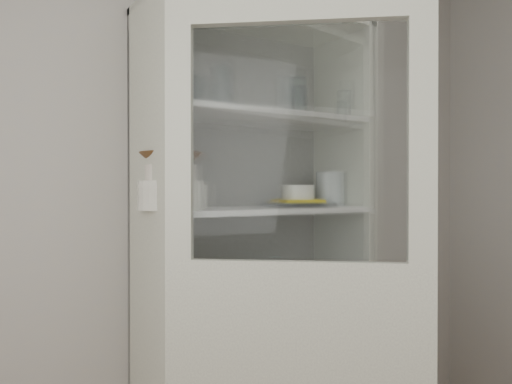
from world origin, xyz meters
TOP-DOWN VIEW (x-y plane):
  - wall_back at (0.00, 1.50)m, footprint 3.60×0.02m
  - pantry_cabinet at (0.20, 1.34)m, footprint 1.00×0.45m
  - cupboard_door at (0.05, 0.77)m, footprint 0.73×0.59m
  - tumbler_0 at (-0.20, 1.16)m, footprint 0.08×0.08m
  - tumbler_1 at (-0.04, 1.12)m, footprint 0.10×0.10m
  - tumbler_2 at (-0.05, 1.12)m, footprint 0.08×0.08m
  - tumbler_3 at (0.31, 1.14)m, footprint 0.07×0.07m
  - tumbler_4 at (0.26, 1.13)m, footprint 0.08×0.08m
  - tumbler_5 at (0.31, 1.12)m, footprint 0.09×0.09m
  - tumbler_6 at (0.61, 1.17)m, footprint 0.08×0.08m
  - tumbler_7 at (-0.10, 1.30)m, footprint 0.07×0.07m
  - tumbler_8 at (-0.10, 1.26)m, footprint 0.08×0.08m
  - tumbler_9 at (-0.05, 1.29)m, footprint 0.09×0.09m
  - goblet_0 at (-0.21, 1.35)m, footprint 0.07×0.07m
  - goblet_1 at (0.01, 1.37)m, footprint 0.08×0.08m
  - goblet_2 at (0.45, 1.36)m, footprint 0.08×0.08m
  - goblet_3 at (0.53, 1.38)m, footprint 0.07×0.07m
  - plate_stack_front at (-0.21, 1.24)m, footprint 0.25×0.25m
  - plate_stack_back at (-0.09, 1.37)m, footprint 0.19×0.19m
  - cream_bowl at (-0.21, 1.24)m, footprint 0.24×0.24m
  - terracotta_bowl at (-0.21, 1.24)m, footprint 0.27×0.27m
  - glass_platter at (0.41, 1.25)m, footprint 0.38×0.38m
  - yellow_trivet at (0.41, 1.25)m, footprint 0.22×0.22m
  - white_ramekin at (0.41, 1.25)m, footprint 0.20×0.20m
  - grey_bowl_stack at (0.61, 1.27)m, footprint 0.13×0.13m
  - mug_blue at (0.47, 1.18)m, footprint 0.14×0.14m
  - mug_teal at (0.33, 1.31)m, footprint 0.14×0.14m
  - mug_white at (0.28, 1.14)m, footprint 0.14×0.14m
  - teal_jar at (0.31, 1.33)m, footprint 0.09×0.09m
  - measuring_cups at (0.05, 1.20)m, footprint 0.09×0.09m
  - white_canister at (-0.06, 1.32)m, footprint 0.14×0.14m
  - tin_box at (0.32, 1.28)m, footprint 0.22×0.20m

SIDE VIEW (x-z plane):
  - tin_box at x=0.32m, z-range 0.46..0.52m
  - cupboard_door at x=0.05m, z-range -0.13..1.87m
  - measuring_cups at x=0.05m, z-range 0.86..0.90m
  - mug_white at x=0.28m, z-range 0.86..0.96m
  - mug_blue at x=0.47m, z-range 0.86..0.96m
  - mug_teal at x=0.33m, z-range 0.86..0.97m
  - teal_jar at x=0.31m, z-range 0.86..0.97m
  - white_canister at x=-0.06m, z-range 0.86..0.98m
  - pantry_cabinet at x=0.20m, z-range -0.11..1.99m
  - glass_platter at x=0.41m, z-range 1.26..1.28m
  - yellow_trivet at x=0.41m, z-range 1.28..1.29m
  - wall_back at x=0.00m, z-range 0.00..2.60m
  - plate_stack_back at x=-0.09m, z-range 1.26..1.36m
  - plate_stack_front at x=-0.21m, z-range 1.26..1.37m
  - white_ramekin at x=0.41m, z-range 1.29..1.36m
  - grey_bowl_stack at x=0.61m, z-range 1.26..1.42m
  - cream_bowl at x=-0.21m, z-range 1.37..1.43m
  - terracotta_bowl at x=-0.21m, z-range 1.43..1.49m
  - tumbler_7 at x=-0.10m, z-range 1.66..1.78m
  - tumbler_8 at x=-0.10m, z-range 1.66..1.79m
  - tumbler_6 at x=0.61m, z-range 1.66..1.79m
  - tumbler_9 at x=-0.05m, z-range 1.66..1.80m
  - tumbler_4 at x=0.26m, z-range 1.66..1.81m
  - tumbler_2 at x=-0.05m, z-range 1.66..1.81m
  - tumbler_5 at x=0.31m, z-range 1.66..1.81m
  - tumbler_3 at x=0.31m, z-range 1.66..1.81m
  - tumbler_0 at x=-0.20m, z-range 1.66..1.81m
  - goblet_3 at x=0.53m, z-range 1.66..1.82m
  - tumbler_1 at x=-0.04m, z-range 1.66..1.82m
  - goblet_0 at x=-0.21m, z-range 1.66..1.82m
  - goblet_1 at x=0.01m, z-range 1.66..1.83m
  - goblet_2 at x=0.45m, z-range 1.66..1.84m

